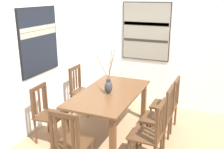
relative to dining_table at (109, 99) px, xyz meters
The scene contains 12 objects.
wall_back 1.49m from the dining_table, 103.10° to the left, with size 6.40×0.12×2.70m, color white.
wall_side 1.82m from the dining_table, 20.47° to the right, with size 0.12×6.40×2.70m, color white.
dining_table is the anchor object (origin of this frame).
centerpiece_vase 0.23m from the dining_table, behind, with size 0.27×0.24×0.71m.
chair_0 1.03m from the dining_table, 123.39° to the right, with size 0.43×0.43×0.95m.
chair_1 1.21m from the dining_table, behind, with size 0.44×0.44×0.96m.
chair_2 1.03m from the dining_table, 57.97° to the right, with size 0.43×0.43×0.94m.
chair_3 1.04m from the dining_table, 56.55° to the left, with size 0.43×0.43×0.93m.
chair_4 1.02m from the dining_table, 124.91° to the left, with size 0.44×0.44×0.92m.
chair_5 0.87m from the dining_table, 90.56° to the right, with size 0.42×0.42×0.96m.
painting_on_back_wall 1.52m from the dining_table, 97.45° to the left, with size 0.97×0.05×1.11m.
painting_on_side_wall 1.76m from the dining_table, ahead, with size 0.05×0.99×1.17m.
Camera 1 is at (-3.37, -1.01, 2.29)m, focal length 41.88 mm.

